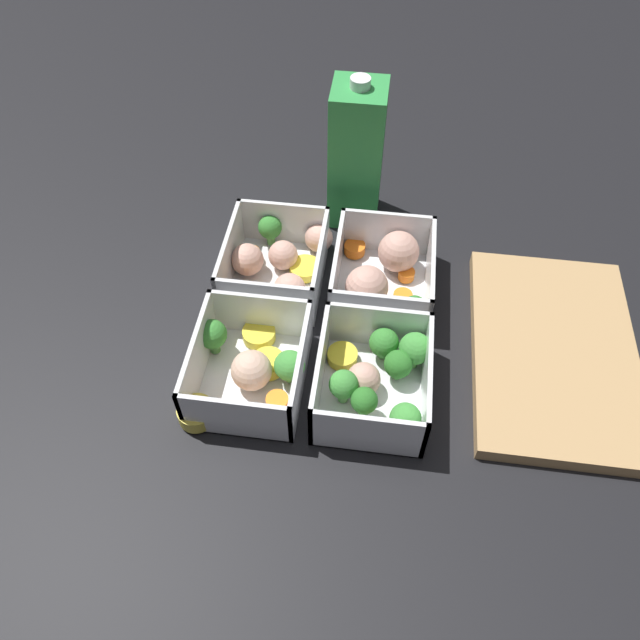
% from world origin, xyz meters
% --- Properties ---
extents(ground_plane, '(4.00, 4.00, 0.00)m').
position_xyz_m(ground_plane, '(0.00, 0.00, 0.00)').
color(ground_plane, black).
extents(container_near_left, '(0.15, 0.14, 0.06)m').
position_xyz_m(container_near_left, '(-0.08, -0.06, 0.02)').
color(container_near_left, white).
rests_on(container_near_left, ground_plane).
extents(container_near_right, '(0.16, 0.13, 0.06)m').
position_xyz_m(container_near_right, '(0.08, -0.07, 0.02)').
color(container_near_right, white).
rests_on(container_near_right, ground_plane).
extents(container_far_left, '(0.14, 0.12, 0.06)m').
position_xyz_m(container_far_left, '(-0.08, 0.07, 0.03)').
color(container_far_left, white).
rests_on(container_far_left, ground_plane).
extents(container_far_right, '(0.14, 0.12, 0.06)m').
position_xyz_m(container_far_right, '(0.07, 0.07, 0.03)').
color(container_far_right, white).
rests_on(container_far_right, ground_plane).
extents(juice_carton, '(0.07, 0.07, 0.20)m').
position_xyz_m(juice_carton, '(-0.21, 0.02, 0.10)').
color(juice_carton, green).
rests_on(juice_carton, ground_plane).
extents(cutting_board, '(0.28, 0.18, 0.02)m').
position_xyz_m(cutting_board, '(0.00, 0.27, 0.01)').
color(cutting_board, tan).
rests_on(cutting_board, ground_plane).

